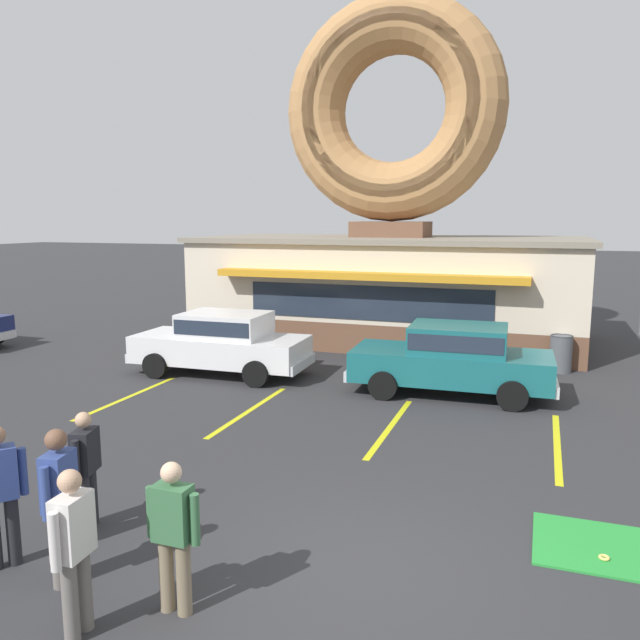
{
  "coord_description": "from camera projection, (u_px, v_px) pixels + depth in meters",
  "views": [
    {
      "loc": [
        1.8,
        -6.27,
        3.94
      ],
      "look_at": [
        -2.22,
        5.0,
        2.0
      ],
      "focal_mm": 35.0,
      "sensor_mm": 36.0,
      "label": 1
    }
  ],
  "objects": [
    {
      "name": "ground_plane",
      "position": [
        356.0,
        571.0,
        7.06
      ],
      "size": [
        160.0,
        160.0,
        0.0
      ],
      "primitive_type": "plane",
      "color": "#2D2D30"
    },
    {
      "name": "donut_shop_building",
      "position": [
        391.0,
        225.0,
        20.4
      ],
      "size": [
        12.3,
        6.75,
        10.96
      ],
      "color": "brown",
      "rests_on": "ground"
    },
    {
      "name": "mini_donut_mid_left",
      "position": [
        604.0,
        558.0,
        7.25
      ],
      "size": [
        0.13,
        0.13,
        0.04
      ],
      "primitive_type": "torus",
      "color": "#E5C666",
      "rests_on": "putting_mat"
    },
    {
      "name": "car_white",
      "position": [
        222.0,
        341.0,
        15.89
      ],
      "size": [
        4.61,
        2.09,
        1.6
      ],
      "color": "silver",
      "rests_on": "ground"
    },
    {
      "name": "car_teal",
      "position": [
        453.0,
        357.0,
        14.04
      ],
      "size": [
        4.62,
        2.11,
        1.6
      ],
      "color": "#196066",
      "rests_on": "ground"
    },
    {
      "name": "pedestrian_blue_sweater_man",
      "position": [
        173.0,
        531.0,
        6.19
      ],
      "size": [
        0.6,
        0.24,
        1.6
      ],
      "color": "#7F7056",
      "rests_on": "ground"
    },
    {
      "name": "pedestrian_hooded_kid",
      "position": [
        86.0,
        465.0,
        7.95
      ],
      "size": [
        0.33,
        0.58,
        1.54
      ],
      "color": "#232328",
      "rests_on": "ground"
    },
    {
      "name": "pedestrian_leather_jacket_man",
      "position": [
        0.0,
        490.0,
        7.02
      ],
      "size": [
        0.42,
        0.49,
        1.68
      ],
      "color": "#232328",
      "rests_on": "ground"
    },
    {
      "name": "pedestrian_clipboard_woman",
      "position": [
        60.0,
        498.0,
        6.7
      ],
      "size": [
        0.31,
        0.59,
        1.75
      ],
      "color": "slate",
      "rests_on": "ground"
    },
    {
      "name": "pedestrian_beanie_man",
      "position": [
        74.0,
        545.0,
        5.83
      ],
      "size": [
        0.26,
        0.59,
        1.67
      ],
      "color": "slate",
      "rests_on": "ground"
    },
    {
      "name": "trash_bin",
      "position": [
        561.0,
        353.0,
        16.19
      ],
      "size": [
        0.57,
        0.57,
        0.97
      ],
      "color": "#51565B",
      "rests_on": "ground"
    },
    {
      "name": "parking_stripe_far_left",
      "position": [
        128.0,
        397.0,
        13.95
      ],
      "size": [
        0.12,
        3.6,
        0.01
      ],
      "primitive_type": "cube",
      "color": "yellow",
      "rests_on": "ground"
    },
    {
      "name": "parking_stripe_left",
      "position": [
        249.0,
        411.0,
        12.96
      ],
      "size": [
        0.12,
        3.6,
        0.01
      ],
      "primitive_type": "cube",
      "color": "yellow",
      "rests_on": "ground"
    },
    {
      "name": "parking_stripe_mid_left",
      "position": [
        390.0,
        427.0,
        11.96
      ],
      "size": [
        0.12,
        3.6,
        0.01
      ],
      "primitive_type": "cube",
      "color": "yellow",
      "rests_on": "ground"
    },
    {
      "name": "parking_stripe_centre",
      "position": [
        557.0,
        445.0,
        10.97
      ],
      "size": [
        0.12,
        3.6,
        0.01
      ],
      "primitive_type": "cube",
      "color": "yellow",
      "rests_on": "ground"
    }
  ]
}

